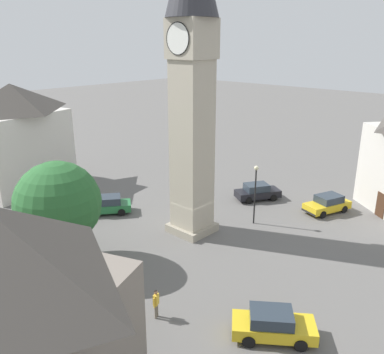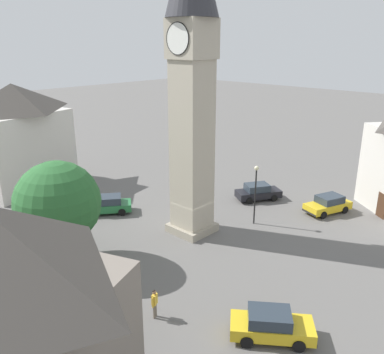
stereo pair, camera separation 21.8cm
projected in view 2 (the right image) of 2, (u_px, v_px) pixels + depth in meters
ground_plane at (192, 231)px, 31.60m from camera, size 200.00×200.00×0.00m
clock_tower at (192, 54)px, 27.37m from camera, size 3.62×3.62×22.56m
car_blue_kerb at (258, 192)px, 37.59m from camera, size 3.59×4.40×1.53m
car_silver_kerb at (328, 204)px, 34.75m from camera, size 3.01×4.46×1.53m
car_red_corner at (107, 205)px, 34.65m from camera, size 3.82×4.31×1.53m
car_white_side at (271, 325)px, 19.97m from camera, size 4.31×3.83×1.53m
pedestrian at (155, 301)px, 21.39m from camera, size 0.35×0.52×1.69m
tree at (58, 203)px, 25.85m from camera, size 5.52×5.52×6.99m
building_shop_left at (18, 136)px, 39.48m from camera, size 8.30×10.71×10.31m
lamp_post at (256, 185)px, 31.83m from camera, size 0.36×0.36×4.89m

